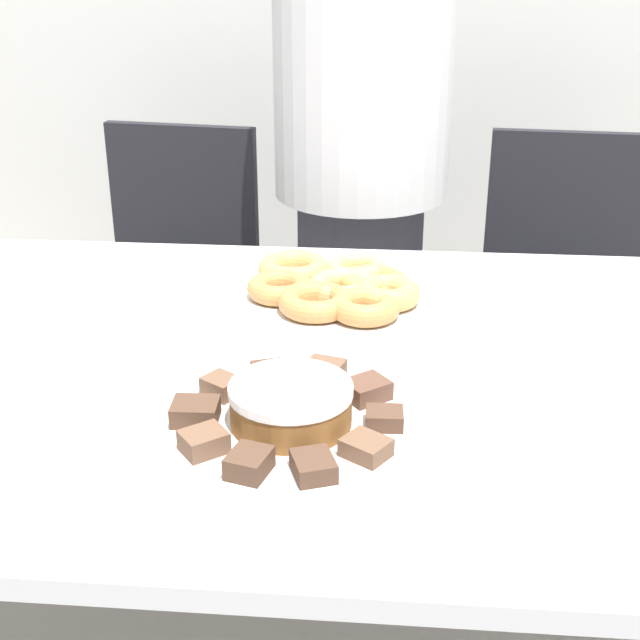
% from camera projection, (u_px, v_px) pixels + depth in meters
% --- Properties ---
extents(table, '(1.88, 1.01, 0.76)m').
position_uv_depth(table, '(307.00, 405.00, 1.35)').
color(table, silver).
rests_on(table, ground_plane).
extents(person_standing, '(0.40, 0.40, 1.60)m').
position_uv_depth(person_standing, '(361.00, 172.00, 2.05)').
color(person_standing, '#383842').
rests_on(person_standing, ground_plane).
extents(office_chair_left, '(0.49, 0.49, 0.89)m').
position_uv_depth(office_chair_left, '(171.00, 317.00, 2.31)').
color(office_chair_left, black).
rests_on(office_chair_left, ground_plane).
extents(office_chair_right, '(0.47, 0.47, 0.89)m').
position_uv_depth(office_chair_right, '(559.00, 330.00, 2.23)').
color(office_chair_right, black).
rests_on(office_chair_right, ground_plane).
extents(plate_cake, '(0.33, 0.33, 0.01)m').
position_uv_depth(plate_cake, '(290.00, 427.00, 1.14)').
color(plate_cake, white).
rests_on(plate_cake, table).
extents(plate_donuts, '(0.39, 0.39, 0.01)m').
position_uv_depth(plate_donuts, '(343.00, 299.00, 1.53)').
color(plate_donuts, white).
rests_on(plate_donuts, table).
extents(frosted_cake, '(0.16, 0.16, 0.05)m').
position_uv_depth(frosted_cake, '(289.00, 404.00, 1.13)').
color(frosted_cake, brown).
rests_on(frosted_cake, plate_cake).
extents(lamington_0, '(0.06, 0.05, 0.03)m').
position_uv_depth(lamington_0, '(195.00, 412.00, 1.14)').
color(lamington_0, '#513828').
rests_on(lamington_0, plate_cake).
extents(lamington_1, '(0.07, 0.07, 0.03)m').
position_uv_depth(lamington_1, '(204.00, 442.00, 1.07)').
color(lamington_1, brown).
rests_on(lamington_1, plate_cake).
extents(lamington_2, '(0.06, 0.06, 0.03)m').
position_uv_depth(lamington_2, '(249.00, 463.00, 1.03)').
color(lamington_2, '#513828').
rests_on(lamington_2, plate_cake).
extents(lamington_3, '(0.06, 0.07, 0.02)m').
position_uv_depth(lamington_3, '(313.00, 466.00, 1.03)').
color(lamington_3, '#513828').
rests_on(lamington_3, plate_cake).
extents(lamington_4, '(0.07, 0.07, 0.02)m').
position_uv_depth(lamington_4, '(366.00, 448.00, 1.06)').
color(lamington_4, brown).
rests_on(lamington_4, plate_cake).
extents(lamington_5, '(0.05, 0.04, 0.02)m').
position_uv_depth(lamington_5, '(384.00, 418.00, 1.13)').
color(lamington_5, '#513828').
rests_on(lamington_5, plate_cake).
extents(lamington_6, '(0.07, 0.07, 0.03)m').
position_uv_depth(lamington_6, '(367.00, 390.00, 1.19)').
color(lamington_6, brown).
rests_on(lamington_6, plate_cake).
extents(lamington_7, '(0.06, 0.07, 0.03)m').
position_uv_depth(lamington_7, '(323.00, 373.00, 1.23)').
color(lamington_7, brown).
rests_on(lamington_7, plate_cake).
extents(lamington_8, '(0.06, 0.06, 0.02)m').
position_uv_depth(lamington_8, '(270.00, 374.00, 1.24)').
color(lamington_8, '#513828').
rests_on(lamington_8, plate_cake).
extents(lamington_9, '(0.06, 0.06, 0.03)m').
position_uv_depth(lamington_9, '(222.00, 386.00, 1.20)').
color(lamington_9, brown).
rests_on(lamington_9, plate_cake).
extents(donut_0, '(0.12, 0.12, 0.03)m').
position_uv_depth(donut_0, '(343.00, 287.00, 1.52)').
color(donut_0, '#E5AD66').
rests_on(donut_0, plate_donuts).
extents(donut_1, '(0.11, 0.11, 0.03)m').
position_uv_depth(donut_1, '(280.00, 288.00, 1.51)').
color(donut_1, '#C68447').
rests_on(donut_1, plate_donuts).
extents(donut_2, '(0.12, 0.12, 0.04)m').
position_uv_depth(donut_2, '(314.00, 302.00, 1.45)').
color(donut_2, '#C68447').
rests_on(donut_2, plate_donuts).
extents(donut_3, '(0.11, 0.11, 0.04)m').
position_uv_depth(donut_3, '(365.00, 307.00, 1.43)').
color(donut_3, '#C68447').
rests_on(donut_3, plate_donuts).
extents(donut_4, '(0.11, 0.11, 0.04)m').
position_uv_depth(donut_4, '(388.00, 293.00, 1.48)').
color(donut_4, tan).
rests_on(donut_4, plate_donuts).
extents(donut_5, '(0.12, 0.12, 0.03)m').
position_uv_depth(donut_5, '(374.00, 281.00, 1.55)').
color(donut_5, '#D18E4C').
rests_on(donut_5, plate_donuts).
extents(donut_6, '(0.11, 0.11, 0.03)m').
position_uv_depth(donut_6, '(356.00, 268.00, 1.61)').
color(donut_6, '#E5AD66').
rests_on(donut_6, plate_donuts).
extents(donut_7, '(0.13, 0.13, 0.04)m').
position_uv_depth(donut_7, '(294.00, 268.00, 1.60)').
color(donut_7, tan).
rests_on(donut_7, plate_donuts).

